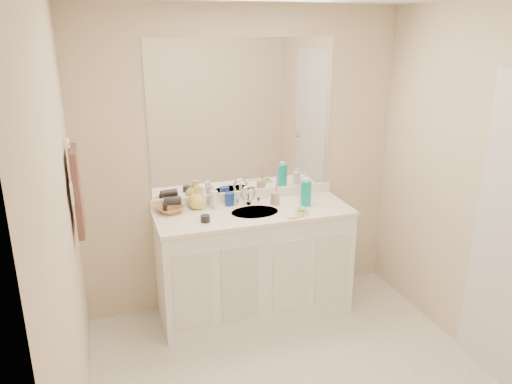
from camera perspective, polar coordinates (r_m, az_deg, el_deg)
The scene contains 28 objects.
wall_back at distance 4.00m, azimuth -1.44°, elevation 3.44°, with size 2.60×0.02×2.40m, color beige.
wall_front at distance 1.88m, azimuth 23.09°, elevation -16.91°, with size 2.60×0.02×2.40m, color beige.
wall_left at distance 2.63m, azimuth -20.93°, elevation -6.13°, with size 0.02×2.60×2.40m, color beige.
wall_right at distance 3.56m, azimuth 25.63°, elevation -0.40°, with size 0.02×2.60×2.40m, color beige.
vanity_cabinet at distance 4.04m, azimuth -0.22°, elevation -8.22°, with size 1.50×0.55×0.85m, color white.
countertop at distance 3.86m, azimuth -0.23°, elevation -2.38°, with size 1.52×0.57×0.03m, color white.
backsplash at distance 4.07m, azimuth -1.35°, elevation -0.41°, with size 1.52×0.03×0.08m, color white.
sink_basin at distance 3.84m, azimuth -0.14°, elevation -2.44°, with size 0.37×0.37×0.02m, color beige.
faucet at distance 3.98m, azimuth -0.94°, elevation -0.66°, with size 0.02×0.02×0.11m, color silver.
mirror at distance 3.92m, azimuth -1.46°, elevation 8.51°, with size 1.48×0.01×1.20m, color white.
blue_mug at distance 3.96m, azimuth -3.04°, elevation -0.80°, with size 0.08×0.08×0.10m, color navy.
tan_cup at distance 3.98m, azimuth 2.19°, elevation -0.76°, with size 0.07×0.07×0.10m, color tan.
toothbrush at distance 3.95m, azimuth 2.35°, elevation 0.63°, with size 0.01×0.01×0.20m, color #F9419C.
mouthwash_bottle at distance 3.97m, azimuth 5.72°, elevation -0.13°, with size 0.08×0.08×0.20m, color #0D9F96.
clear_pump_bottle at distance 4.15m, azimuth 5.50°, elevation 0.52°, with size 0.06×0.06×0.17m, color silver.
soap_dish at distance 3.82m, azimuth 5.24°, elevation -2.31°, with size 0.11×0.09×0.01m, color silver.
green_soap at distance 3.82m, azimuth 5.25°, elevation -2.06°, with size 0.06×0.05×0.02m, color #9ABD2E.
orange_comb at distance 3.73m, azimuth 4.66°, elevation -2.92°, with size 0.13×0.03×0.01m, color orange.
dark_jar at distance 3.65m, azimuth -5.81°, elevation -3.05°, with size 0.07×0.07×0.05m, color black.
extra_white_bottle at distance 3.88m, azimuth -4.70°, elevation -0.93°, with size 0.05×0.05×0.15m, color white.
soap_bottle_white at distance 3.94m, azimuth -4.93°, elevation -0.41°, with size 0.07×0.07×0.18m, color white.
soap_bottle_cream at distance 3.91m, azimuth -6.30°, elevation -0.56°, with size 0.08×0.08×0.18m, color beige.
soap_bottle_yellow at distance 3.90m, azimuth -6.73°, elevation -0.61°, with size 0.14×0.14×0.18m, color #E6D159.
wicker_basket at distance 3.87m, azimuth -9.75°, elevation -1.95°, with size 0.20×0.20×0.05m, color #B17A47.
hair_dryer at distance 3.85m, azimuth -9.50°, elevation -1.02°, with size 0.07×0.07×0.13m, color black.
towel_ring at distance 3.26m, azimuth -20.66°, elevation 5.07°, with size 0.11×0.11×0.01m, color silver.
hand_towel at distance 3.34m, azimuth -19.74°, elevation 0.10°, with size 0.04×0.32×0.55m, color #442B24.
switch_plate at distance 3.13m, azimuth -20.28°, elevation -0.17°, with size 0.01×0.09×0.13m, color white.
Camera 1 is at (-1.10, -2.41, 2.24)m, focal length 35.00 mm.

